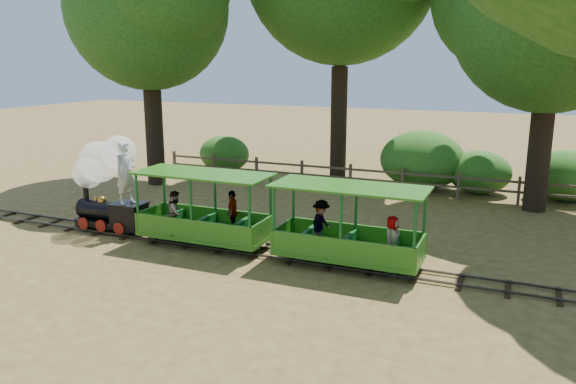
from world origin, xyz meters
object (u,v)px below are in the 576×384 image
at_px(locomotive, 106,176).
at_px(carriage_rear, 347,235).
at_px(fence, 376,177).
at_px(carriage_front, 203,218).

relative_size(locomotive, carriage_rear, 0.78).
bearing_deg(fence, locomotive, -126.36).
distance_m(carriage_front, fence, 8.44).
height_order(locomotive, fence, locomotive).
bearing_deg(locomotive, carriage_front, -1.66).
distance_m(carriage_rear, fence, 8.11).
bearing_deg(locomotive, fence, 53.64).
xyz_separation_m(locomotive, fence, (5.84, 7.94, -1.05)).
relative_size(carriage_front, carriage_rear, 1.00).
xyz_separation_m(carriage_front, carriage_rear, (3.95, 0.04, 0.00)).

